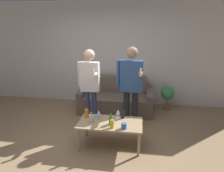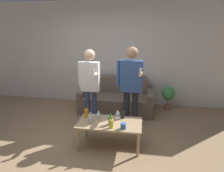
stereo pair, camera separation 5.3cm
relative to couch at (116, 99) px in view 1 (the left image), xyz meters
name	(u,v)px [view 1 (the left image)]	position (x,y,z in m)	size (l,w,h in m)	color
ground_plane	(88,147)	(-0.28, -1.77, -0.29)	(16.00, 16.00, 0.00)	#997A56
wall_back	(109,54)	(-0.28, 0.53, 1.06)	(8.00, 0.06, 2.70)	silver
couch	(116,99)	(0.00, 0.00, 0.00)	(1.79, 0.93, 0.81)	#6B5B4C
coffee_table	(110,125)	(0.10, -1.64, 0.12)	(1.12, 0.59, 0.45)	tan
bottle_orange	(87,113)	(-0.36, -1.49, 0.25)	(0.07, 0.07, 0.21)	orange
bottle_green	(112,123)	(0.16, -1.83, 0.24)	(0.06, 0.06, 0.19)	yellow
bottle_dark	(111,120)	(0.13, -1.71, 0.24)	(0.08, 0.08, 0.19)	#23752D
bottle_yellow	(123,114)	(0.30, -1.44, 0.24)	(0.07, 0.07, 0.19)	black
bottle_red	(91,118)	(-0.23, -1.68, 0.24)	(0.08, 0.08, 0.18)	silver
wine_glass_near	(118,112)	(0.21, -1.44, 0.27)	(0.08, 0.08, 0.16)	silver
wine_glass_far	(99,113)	(-0.13, -1.51, 0.27)	(0.08, 0.08, 0.16)	silver
cup_on_table	(124,126)	(0.36, -1.83, 0.21)	(0.09, 0.09, 0.09)	#3366B2
person_standing_left	(90,82)	(-0.42, -0.97, 0.69)	(0.44, 0.41, 1.64)	navy
person_standing_right	(131,82)	(0.41, -0.95, 0.71)	(0.52, 0.44, 1.70)	#232328
potted_plant	(167,94)	(1.29, 0.18, 0.12)	(0.34, 0.34, 0.62)	#936042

